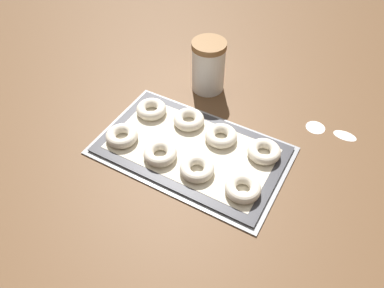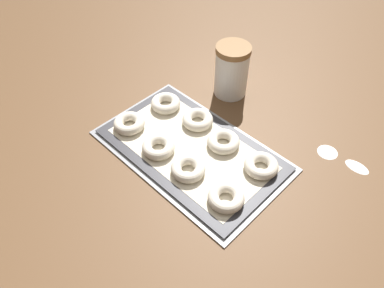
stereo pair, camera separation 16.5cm
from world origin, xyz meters
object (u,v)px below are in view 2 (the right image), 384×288
at_px(bagel_front_mid_left, 158,147).
at_px(bagel_back_far_right, 261,166).
at_px(bagel_back_mid_left, 198,120).
at_px(bagel_front_far_right, 226,198).
at_px(bagel_back_far_left, 166,103).
at_px(baking_tray, 192,149).
at_px(bagel_back_mid_right, 223,142).
at_px(bagel_front_mid_right, 188,169).
at_px(bagel_front_far_left, 129,123).
at_px(flour_canister, 232,70).

xyz_separation_m(bagel_front_mid_left, bagel_back_far_right, (0.22, 0.13, 0.00)).
bearing_deg(bagel_front_mid_left, bagel_back_mid_left, 89.60).
relative_size(bagel_front_far_right, bagel_back_far_left, 1.00).
distance_m(baking_tray, bagel_front_mid_left, 0.09).
relative_size(bagel_front_mid_left, bagel_back_mid_right, 1.00).
height_order(bagel_front_mid_right, bagel_back_far_left, same).
distance_m(bagel_front_far_left, bagel_back_mid_left, 0.18).
relative_size(bagel_front_mid_left, flour_canister, 0.53).
xyz_separation_m(bagel_front_mid_left, flour_canister, (-0.03, 0.31, 0.05)).
bearing_deg(bagel_front_far_right, bagel_back_mid_left, 148.02).
relative_size(bagel_back_far_left, flour_canister, 0.53).
relative_size(bagel_back_far_right, flour_canister, 0.53).
relative_size(bagel_back_mid_left, flour_canister, 0.53).
distance_m(baking_tray, bagel_front_far_right, 0.18).
bearing_deg(flour_canister, bagel_front_far_right, -50.77).
xyz_separation_m(bagel_front_mid_right, bagel_front_far_right, (0.12, 0.00, 0.00)).
bearing_deg(flour_canister, bagel_front_mid_left, -83.99).
distance_m(bagel_front_mid_left, flour_canister, 0.31).
height_order(bagel_front_mid_left, bagel_front_mid_right, same).
height_order(bagel_back_mid_left, bagel_back_mid_right, same).
bearing_deg(bagel_back_far_right, bagel_back_mid_right, -178.20).
height_order(bagel_front_far_right, bagel_back_mid_left, same).
distance_m(bagel_back_mid_left, bagel_back_mid_right, 0.10).
bearing_deg(baking_tray, bagel_front_far_right, -20.55).
bearing_deg(bagel_front_far_left, baking_tray, 20.44).
relative_size(bagel_front_far_right, flour_canister, 0.53).
relative_size(bagel_back_mid_right, bagel_back_far_right, 1.00).
xyz_separation_m(bagel_front_mid_right, flour_canister, (-0.13, 0.30, 0.05)).
bearing_deg(bagel_front_mid_left, bagel_front_mid_right, 1.36).
height_order(bagel_front_mid_left, bagel_back_mid_left, same).
xyz_separation_m(bagel_back_mid_right, flour_canister, (-0.13, 0.18, 0.05)).
distance_m(bagel_front_far_left, flour_canister, 0.32).
height_order(baking_tray, bagel_front_far_left, bagel_front_far_left).
relative_size(bagel_front_mid_right, bagel_back_mid_right, 1.00).
relative_size(bagel_front_far_left, bagel_front_mid_right, 1.00).
bearing_deg(bagel_back_mid_right, bagel_front_far_left, -150.53).
distance_m(bagel_front_far_left, bagel_back_far_right, 0.36).
relative_size(baking_tray, bagel_front_mid_left, 5.80).
xyz_separation_m(bagel_front_far_right, flour_canister, (-0.25, 0.30, 0.05)).
relative_size(bagel_back_far_left, bagel_back_far_right, 1.00).
bearing_deg(bagel_front_mid_right, bagel_front_far_right, 0.32).
bearing_deg(bagel_front_mid_right, bagel_front_mid_left, -178.64).
distance_m(baking_tray, bagel_back_mid_right, 0.08).
bearing_deg(bagel_front_mid_right, flour_canister, 113.47).
xyz_separation_m(bagel_back_far_left, bagel_back_far_right, (0.32, 0.01, 0.00)).
xyz_separation_m(bagel_front_mid_right, bagel_back_far_right, (0.12, 0.13, 0.00)).
xyz_separation_m(baking_tray, bagel_front_far_right, (0.16, -0.06, 0.02)).
bearing_deg(bagel_back_far_left, bagel_front_far_left, -94.17).
bearing_deg(bagel_back_mid_left, bagel_back_mid_right, -6.89).
relative_size(bagel_front_far_right, bagel_back_far_right, 1.00).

